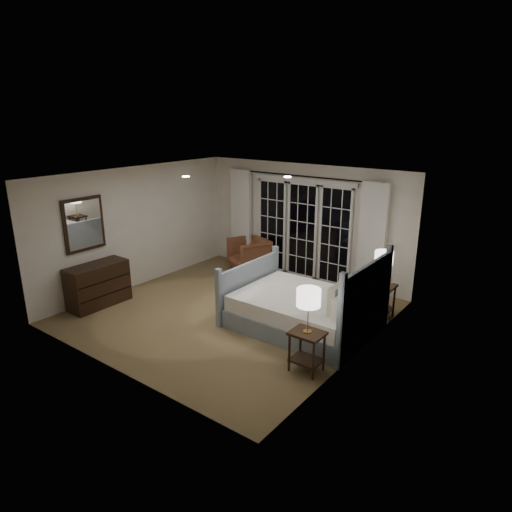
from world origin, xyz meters
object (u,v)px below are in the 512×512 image
Objects in this scene: armchair at (249,254)px; lamp_right at (384,258)px; nightstand_left at (307,346)px; lamp_left at (309,298)px; bed at (305,309)px; nightstand_right at (381,296)px; dresser at (98,285)px.

lamp_right is at bearing 16.52° from armchair.
nightstand_left is 4.47m from armchair.
lamp_left is 1.05× the size of lamp_right.
bed is 3.78× the size of lamp_right.
nightstand_right reaches higher than nightstand_left.
lamp_right is (0.84, 1.20, 0.77)m from bed.
lamp_left is at bearing -92.80° from nightstand_right.
lamp_left is (-0.12, -2.36, 0.72)m from nightstand_right.
nightstand_right is 0.70m from lamp_right.
lamp_right is 3.58m from armchair.
nightstand_right is 0.53× the size of dresser.
lamp_left is at bearing -165.96° from nightstand_left.
lamp_left is 2.36m from lamp_right.
armchair is at bearing 138.24° from lamp_left.
lamp_left is 4.53m from armchair.
bed is at bearing 122.13° from nightstand_left.
nightstand_left is 2.47m from lamp_right.
dresser is (-4.37, -0.36, 0.01)m from nightstand_left.
armchair is (-3.33, 2.98, -0.02)m from nightstand_left.
armchair is (-3.33, 2.98, -0.75)m from lamp_left.
lamp_right reaches higher than dresser.
dresser is (-3.64, -1.52, 0.07)m from bed.
bed is 3.60× the size of lamp_left.
armchair is (-2.61, 1.82, 0.04)m from bed.
armchair is at bearing 169.84° from lamp_right.
dresser is at bearing -175.25° from nightstand_left.
nightstand_left is 0.53× the size of dresser.
nightstand_right is at bearing 87.20° from nightstand_left.
nightstand_right is (0.84, 1.20, 0.07)m from bed.
lamp_right is at bearing 87.20° from nightstand_left.
lamp_right is at bearing 54.82° from bed.
nightstand_right is at bearing 31.24° from dresser.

